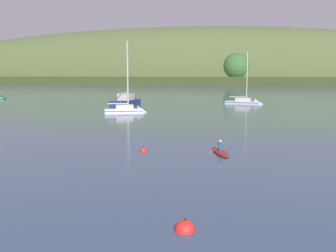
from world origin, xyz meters
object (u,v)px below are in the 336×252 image
at_px(mooring_buoy_midchannel, 185,231).
at_px(mooring_buoy_off_fishing_boat, 143,151).
at_px(sailboat_far_left, 247,103).
at_px(sailboat_near_mooring, 128,112).
at_px(sailboat_outer_reach, 128,103).
at_px(canoe_with_paddler, 220,152).

relative_size(mooring_buoy_midchannel, mooring_buoy_off_fishing_boat, 1.37).
bearing_deg(sailboat_far_left, mooring_buoy_midchannel, -82.86).
relative_size(sailboat_near_mooring, mooring_buoy_midchannel, 10.60).
xyz_separation_m(sailboat_near_mooring, sailboat_outer_reach, (-4.68, 14.74, 0.15)).
xyz_separation_m(sailboat_outer_reach, mooring_buoy_midchannel, (19.36, -56.17, -0.29)).
distance_m(sailboat_near_mooring, sailboat_outer_reach, 15.47).
distance_m(canoe_with_paddler, mooring_buoy_off_fishing_boat, 5.25).
xyz_separation_m(sailboat_far_left, canoe_with_paddler, (-1.05, -47.99, -0.08)).
bearing_deg(mooring_buoy_off_fishing_boat, sailboat_far_left, 82.58).
height_order(mooring_buoy_midchannel, mooring_buoy_off_fishing_boat, mooring_buoy_midchannel).
xyz_separation_m(canoe_with_paddler, mooring_buoy_midchannel, (-0.09, -14.12, -0.10)).
bearing_deg(mooring_buoy_midchannel, sailboat_far_left, 88.95).
distance_m(sailboat_far_left, sailboat_outer_reach, 21.35).
bearing_deg(canoe_with_paddler, sailboat_near_mooring, -168.82).
height_order(sailboat_near_mooring, sailboat_outer_reach, sailboat_outer_reach).
xyz_separation_m(sailboat_outer_reach, mooring_buoy_off_fishing_boat, (14.21, -42.32, -0.29)).
relative_size(sailboat_outer_reach, mooring_buoy_off_fishing_boat, 20.80).
xyz_separation_m(sailboat_far_left, mooring_buoy_midchannel, (-1.14, -62.12, -0.18)).
relative_size(sailboat_near_mooring, canoe_with_paddler, 2.33).
height_order(canoe_with_paddler, mooring_buoy_midchannel, canoe_with_paddler).
bearing_deg(canoe_with_paddler, mooring_buoy_off_fishing_boat, -104.29).
xyz_separation_m(sailboat_outer_reach, canoe_with_paddler, (19.45, -42.05, -0.19)).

